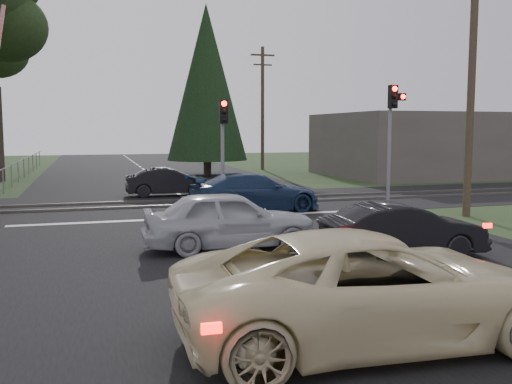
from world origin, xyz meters
name	(u,v)px	position (x,y,z in m)	size (l,w,h in m)	color
ground	(296,277)	(0.00, 0.00, 0.00)	(120.00, 120.00, 0.00)	#253B1B
road	(202,210)	(0.00, 10.00, 0.01)	(14.00, 100.00, 0.01)	black
rail_corridor	(192,203)	(0.00, 12.00, 0.01)	(120.00, 8.00, 0.01)	black
stop_line	(212,217)	(0.00, 8.20, 0.01)	(13.00, 0.35, 0.00)	silver
rail_near	(196,205)	(0.00, 11.20, 0.05)	(120.00, 0.12, 0.10)	#59544C
rail_far	(189,200)	(0.00, 12.80, 0.05)	(120.00, 0.12, 0.10)	#59544C
traffic_signal_right	(393,121)	(7.55, 9.47, 3.31)	(0.68, 0.48, 4.70)	slate
traffic_signal_center	(223,134)	(1.00, 10.68, 2.81)	(0.32, 0.48, 4.10)	slate
utility_pole_near	(472,77)	(8.50, 6.00, 4.73)	(1.80, 0.26, 9.00)	#4C3D2D
utility_pole_mid	(263,106)	(8.50, 30.00, 4.73)	(1.80, 0.26, 9.00)	#4C3D2D
utility_pole_far	(199,114)	(8.50, 55.00, 4.73)	(1.80, 0.26, 9.00)	#4C3D2D
conifer_tree	(207,83)	(3.50, 26.00, 5.99)	(5.20, 5.20, 11.00)	#473D33
fence_left	(15,185)	(-7.80, 22.50, 0.00)	(0.10, 36.00, 1.20)	slate
building_right	(436,145)	(18.00, 22.00, 2.00)	(14.00, 10.00, 4.00)	#59514C
cream_coupe	(373,288)	(-0.20, -3.62, 0.78)	(2.58, 5.60, 1.56)	beige
dark_hatchback	(403,231)	(3.03, 1.00, 0.63)	(1.34, 3.83, 1.26)	black
silver_car	(230,220)	(-0.62, 3.07, 0.73)	(1.73, 4.31, 1.47)	#AEAFB6
blue_sedan	(254,193)	(1.79, 9.11, 0.70)	(1.96, 4.82, 1.40)	#192C4B
dark_car_far	(169,182)	(-0.52, 14.93, 0.63)	(1.34, 3.83, 1.26)	black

